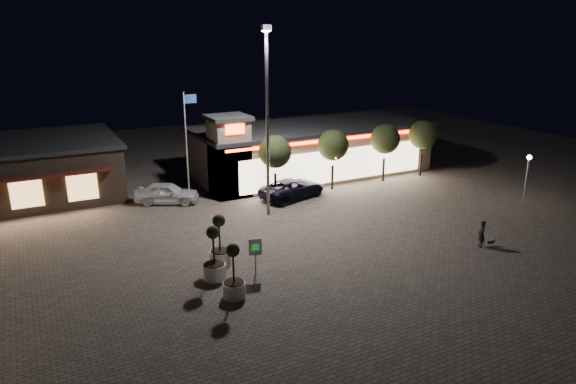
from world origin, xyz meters
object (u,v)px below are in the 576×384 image
pickup_truck (293,188)px  white_sedan (167,193)px  pedestrian (482,234)px  valet_sign (255,250)px  planter_mid (234,281)px  planter_left (214,263)px

pickup_truck → white_sedan: 9.24m
pickup_truck → pedestrian: (5.39, -13.17, 0.06)m
pickup_truck → valet_sign: (-7.72, -10.52, 0.68)m
planter_mid → valet_sign: (1.79, 1.56, 0.58)m
white_sedan → pedestrian: pedestrian is taller
planter_left → white_sedan: bearing=85.7°
pedestrian → planter_mid: 14.94m
pickup_truck → pedestrian: bearing=-172.9°
pedestrian → planter_mid: size_ratio=0.58×
pickup_truck → planter_mid: (-9.51, -12.09, 0.10)m
white_sedan → planter_mid: bearing=-156.0°
pedestrian → valet_sign: 13.38m
pedestrian → planter_mid: bearing=-66.8°
white_sedan → planter_left: bearing=-157.3°
pickup_truck → white_sedan: (-8.72, 3.06, 0.04)m
pickup_truck → pedestrian: 14.23m
planter_mid → valet_sign: bearing=41.0°
pickup_truck → planter_left: (-9.69, -9.88, 0.15)m
planter_left → valet_sign: 2.15m
white_sedan → planter_left: 12.97m
valet_sign → planter_left: bearing=161.9°
white_sedan → pickup_truck: bearing=-82.3°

